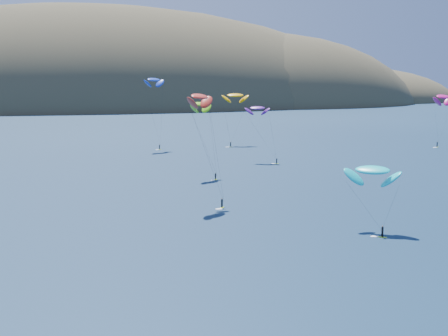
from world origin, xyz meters
TOP-DOWN VIEW (x-y plane):
  - island at (39.40, 562.36)m, footprint 730.00×300.00m
  - kitesurfer_3 at (13.13, 126.71)m, footprint 8.56×12.84m
  - kitesurfer_4 at (12.45, 194.40)m, footprint 10.05×9.11m
  - kitesurfer_5 at (27.51, 59.38)m, footprint 10.10×11.96m
  - kitesurfer_6 at (38.22, 151.08)m, footprint 8.25×12.39m
  - kitesurfer_8 at (123.32, 172.85)m, footprint 13.23×11.12m
  - kitesurfer_9 at (3.77, 90.86)m, footprint 8.73×12.31m
  - kitesurfer_11 at (46.40, 200.72)m, footprint 11.22×13.85m

SIDE VIEW (x-z plane):
  - island at x=39.40m, z-range -115.74..94.26m
  - kitesurfer_5 at x=27.51m, z-range 3.97..17.32m
  - kitesurfer_6 at x=38.22m, z-range 7.45..26.63m
  - kitesurfer_8 at x=123.32m, z-range 7.92..30.42m
  - kitesurfer_11 at x=46.40m, z-range 8.37..30.80m
  - kitesurfer_3 at x=13.13m, z-range 8.67..30.58m
  - kitesurfer_9 at x=3.77m, z-range 10.23..35.54m
  - kitesurfer_4 at x=12.45m, z-range 11.61..40.07m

